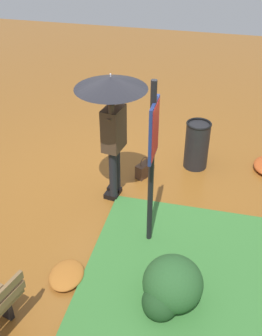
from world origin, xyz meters
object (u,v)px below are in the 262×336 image
object	(u,v)px
person_with_umbrella	(112,107)
handbag	(144,170)
info_sign_post	(153,150)
trash_bin	(197,145)

from	to	relation	value
person_with_umbrella	handbag	bearing A→B (deg)	155.94
person_with_umbrella	info_sign_post	xyz separation A→B (m)	(0.77, 0.70, -0.11)
person_with_umbrella	handbag	xyz separation A→B (m)	(-0.69, 0.31, -1.42)
person_with_umbrella	handbag	size ratio (longest dim) A/B	5.53
person_with_umbrella	trash_bin	world-z (taller)	person_with_umbrella
person_with_umbrella	trash_bin	distance (m)	1.98
person_with_umbrella	trash_bin	xyz separation A→B (m)	(-1.20, 1.10, -1.13)
info_sign_post	trash_bin	xyz separation A→B (m)	(-1.97, 0.40, -1.03)
info_sign_post	trash_bin	world-z (taller)	info_sign_post
person_with_umbrella	handbag	world-z (taller)	person_with_umbrella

